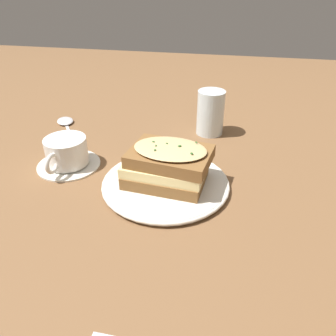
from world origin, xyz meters
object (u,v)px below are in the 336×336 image
Objects in this scene: dinner_plate at (168,184)px; water_glass at (210,113)px; spoon at (66,122)px; sandwich at (169,165)px; teacup_with_saucer at (67,154)px.

dinner_plate is 2.23× the size of water_glass.
water_glass is at bearing -31.22° from spoon.
sandwich is at bearing 135.69° from dinner_plate.
water_glass reaches higher than dinner_plate.
sandwich is (-0.00, 0.00, 0.04)m from dinner_plate.
teacup_with_saucer is at bearing -51.54° from water_glass.
dinner_plate is 1.73× the size of teacup_with_saucer.
sandwich is 1.06× the size of spoon.
dinner_plate is 1.60× the size of spoon.
water_glass is at bearing 132.64° from teacup_with_saucer.
spoon is (-0.24, -0.34, -0.00)m from dinner_plate.
water_glass is (-0.27, 0.06, 0.05)m from dinner_plate.
sandwich is 1.48× the size of water_glass.
teacup_with_saucer is (-0.03, -0.23, -0.02)m from sandwich.
spoon is (0.02, -0.40, -0.05)m from water_glass.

